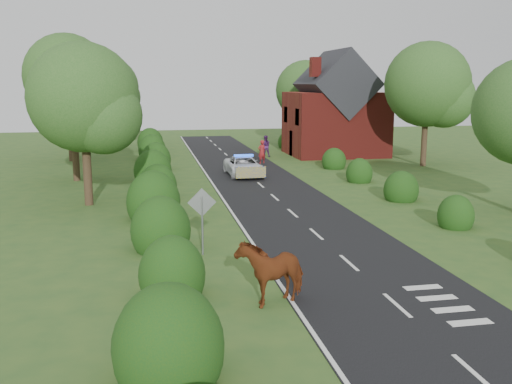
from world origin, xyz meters
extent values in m
plane|color=#305523|center=(0.00, 0.00, 0.00)|extent=(120.00, 120.00, 0.00)
cube|color=black|center=(0.00, 15.00, 0.01)|extent=(6.00, 70.00, 0.02)
cube|color=white|center=(0.00, -8.00, 0.03)|extent=(0.12, 1.80, 0.01)
cube|color=white|center=(0.00, -4.00, 0.03)|extent=(0.12, 1.80, 0.01)
cube|color=white|center=(0.00, 0.00, 0.03)|extent=(0.12, 1.80, 0.01)
cube|color=white|center=(0.00, 4.00, 0.03)|extent=(0.12, 1.80, 0.01)
cube|color=white|center=(0.00, 8.00, 0.03)|extent=(0.12, 1.80, 0.01)
cube|color=white|center=(0.00, 12.00, 0.03)|extent=(0.12, 1.80, 0.01)
cube|color=white|center=(0.00, 16.00, 0.03)|extent=(0.12, 1.80, 0.01)
cube|color=white|center=(0.00, 20.00, 0.03)|extent=(0.12, 1.80, 0.01)
cube|color=white|center=(0.00, 24.00, 0.03)|extent=(0.12, 1.80, 0.01)
cube|color=white|center=(0.00, 28.00, 0.03)|extent=(0.12, 1.80, 0.01)
cube|color=white|center=(0.00, 32.00, 0.03)|extent=(0.12, 1.80, 0.01)
cube|color=white|center=(0.00, 36.00, 0.03)|extent=(0.12, 1.80, 0.01)
cube|color=white|center=(0.00, 40.00, 0.03)|extent=(0.12, 1.80, 0.01)
cube|color=white|center=(0.00, 44.00, 0.03)|extent=(0.12, 1.80, 0.01)
cube|color=white|center=(0.00, 48.00, 0.03)|extent=(0.12, 1.80, 0.01)
cube|color=white|center=(-2.90, 15.00, 0.03)|extent=(0.12, 70.00, 0.01)
cube|color=white|center=(1.40, -5.50, 0.03)|extent=(1.20, 0.35, 0.01)
cube|color=white|center=(1.40, -4.60, 0.03)|extent=(1.20, 0.35, 0.01)
cube|color=white|center=(1.40, -3.70, 0.03)|extent=(1.20, 0.35, 0.01)
cube|color=white|center=(1.40, -2.80, 0.03)|extent=(1.20, 0.35, 0.01)
ellipsoid|color=#164517|center=(-6.60, -7.00, 0.77)|extent=(2.40, 2.52, 2.80)
ellipsoid|color=#164517|center=(-6.30, -2.00, 0.66)|extent=(2.00, 2.10, 2.40)
ellipsoid|color=#164517|center=(-6.50, 3.00, 0.74)|extent=(2.30, 2.41, 2.70)
ellipsoid|color=#164517|center=(-6.70, 8.00, 0.83)|extent=(2.50, 2.62, 3.00)
ellipsoid|color=#164517|center=(-6.40, 13.00, 0.69)|extent=(2.10, 2.20, 2.50)
ellipsoid|color=#164517|center=(-6.60, 18.00, 0.77)|extent=(2.40, 2.52, 2.80)
ellipsoid|color=#164517|center=(-6.30, 24.00, 0.72)|extent=(2.20, 2.31, 2.60)
ellipsoid|color=#164517|center=(-6.50, 30.00, 0.74)|extent=(2.30, 2.41, 2.70)
ellipsoid|color=#164517|center=(-6.60, 36.00, 0.77)|extent=(2.40, 2.52, 2.80)
ellipsoid|color=#164517|center=(6.40, 4.00, 0.52)|extent=(1.60, 1.68, 1.90)
ellipsoid|color=#164517|center=(6.60, 10.00, 0.58)|extent=(1.90, 2.00, 2.10)
ellipsoid|color=#164517|center=(6.50, 16.00, 0.55)|extent=(1.70, 1.78, 2.00)
ellipsoid|color=#164517|center=(6.80, 22.00, 0.55)|extent=(1.80, 1.89, 2.00)
ellipsoid|color=#164517|center=(6.60, 36.00, 0.55)|extent=(1.70, 1.78, 2.00)
cylinder|color=#332316|center=(-10.00, 12.00, 1.98)|extent=(0.44, 0.44, 3.96)
sphere|color=#25521C|center=(-10.00, 12.00, 5.58)|extent=(5.60, 5.60, 5.60)
sphere|color=#486D2F|center=(-9.02, 11.44, 4.68)|extent=(3.92, 3.92, 3.92)
cylinder|color=#332316|center=(-11.50, 20.00, 1.87)|extent=(0.44, 0.44, 3.74)
sphere|color=#25521C|center=(-11.50, 20.00, 5.27)|extent=(5.60, 5.60, 5.60)
sphere|color=#486D2F|center=(-10.52, 19.44, 4.42)|extent=(3.92, 3.92, 3.92)
cylinder|color=#332316|center=(-13.00, 30.00, 2.42)|extent=(0.44, 0.44, 4.84)
sphere|color=#25521C|center=(-13.00, 30.00, 6.82)|extent=(6.80, 6.80, 6.80)
sphere|color=#486D2F|center=(-11.81, 29.32, 5.72)|extent=(4.76, 4.76, 4.76)
cylinder|color=#332316|center=(-10.50, 40.00, 2.09)|extent=(0.44, 0.44, 4.18)
sphere|color=#25521C|center=(-10.50, 40.00, 5.89)|extent=(6.00, 6.00, 6.00)
sphere|color=#486D2F|center=(-9.45, 39.40, 4.94)|extent=(4.20, 4.20, 4.20)
cylinder|color=#332316|center=(14.00, 22.00, 2.20)|extent=(0.44, 0.44, 4.40)
sphere|color=#25521C|center=(14.00, 22.00, 6.20)|extent=(6.40, 6.40, 6.40)
sphere|color=#486D2F|center=(15.12, 21.36, 5.20)|extent=(4.48, 4.48, 4.48)
cylinder|color=#332316|center=(9.00, 38.00, 1.98)|extent=(0.44, 0.44, 3.96)
sphere|color=#25521C|center=(9.00, 38.00, 5.58)|extent=(6.00, 6.00, 6.00)
sphere|color=#486D2F|center=(10.05, 37.40, 4.68)|extent=(4.20, 4.20, 4.20)
cylinder|color=gray|center=(-5.00, 2.00, 1.10)|extent=(0.08, 0.08, 2.20)
cube|color=gray|center=(-5.00, 2.00, 2.00)|extent=(1.06, 0.04, 1.06)
cube|color=maroon|center=(9.50, 30.00, 2.75)|extent=(8.00, 7.00, 5.50)
cube|color=black|center=(9.50, 30.00, 6.20)|extent=(5.94, 7.40, 5.94)
cube|color=maroon|center=(7.00, 28.00, 7.60)|extent=(0.80, 0.80, 1.60)
imported|color=#643211|center=(-3.47, -2.89, 0.80)|extent=(2.54, 2.01, 1.59)
imported|color=white|center=(-0.41, 19.89, 0.66)|extent=(2.34, 4.84, 1.33)
cube|color=yellow|center=(-0.35, 17.47, 0.60)|extent=(1.98, 0.12, 0.73)
cube|color=blue|center=(-0.41, 19.89, 1.41)|extent=(1.33, 0.32, 0.14)
imported|color=maroon|center=(2.01, 25.58, 0.93)|extent=(0.80, 0.68, 1.86)
imported|color=#4E205C|center=(3.12, 29.57, 0.93)|extent=(0.96, 0.78, 1.86)
camera|label=1|loc=(-6.90, -18.42, 6.30)|focal=40.00mm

